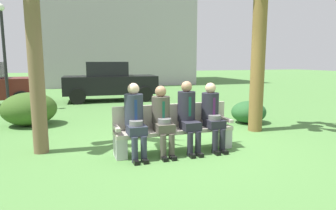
{
  "coord_description": "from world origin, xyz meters",
  "views": [
    {
      "loc": [
        -2.23,
        -5.39,
        1.75
      ],
      "look_at": [
        -0.3,
        0.12,
        0.85
      ],
      "focal_mm": 31.26,
      "sensor_mm": 36.0,
      "label": 1
    }
  ],
  "objects_px": {
    "shrub_near_bench": "(29,109)",
    "shrub_mid_lawn": "(249,112)",
    "seated_man_rightmost": "(212,113)",
    "seated_man_leftmost": "(135,117)",
    "seated_man_centerright": "(188,113)",
    "parked_car_far": "(110,81)",
    "park_bench": "(174,129)",
    "building_backdrop": "(112,5)",
    "street_lamp": "(4,46)",
    "seated_man_centerleft": "(162,117)"
  },
  "relations": [
    {
      "from": "shrub_mid_lawn",
      "to": "seated_man_leftmost",
      "type": "bearing_deg",
      "value": -153.5
    },
    {
      "from": "seated_man_centerleft",
      "to": "street_lamp",
      "type": "bearing_deg",
      "value": 119.48
    },
    {
      "from": "seated_man_centerright",
      "to": "shrub_mid_lawn",
      "type": "distance_m",
      "value": 3.23
    },
    {
      "from": "seated_man_leftmost",
      "to": "shrub_mid_lawn",
      "type": "bearing_deg",
      "value": 26.5
    },
    {
      "from": "park_bench",
      "to": "parked_car_far",
      "type": "bearing_deg",
      "value": 90.98
    },
    {
      "from": "shrub_near_bench",
      "to": "parked_car_far",
      "type": "xyz_separation_m",
      "value": [
        2.77,
        4.19,
        0.39
      ]
    },
    {
      "from": "park_bench",
      "to": "building_backdrop",
      "type": "relative_size",
      "value": 0.2
    },
    {
      "from": "seated_man_centerleft",
      "to": "seated_man_centerright",
      "type": "bearing_deg",
      "value": 1.42
    },
    {
      "from": "park_bench",
      "to": "seated_man_rightmost",
      "type": "distance_m",
      "value": 0.82
    },
    {
      "from": "seated_man_centerright",
      "to": "parked_car_far",
      "type": "xyz_separation_m",
      "value": [
        -0.37,
        7.72,
        0.08
      ]
    },
    {
      "from": "park_bench",
      "to": "shrub_mid_lawn",
      "type": "relative_size",
      "value": 2.35
    },
    {
      "from": "seated_man_centerleft",
      "to": "shrub_mid_lawn",
      "type": "distance_m",
      "value": 3.67
    },
    {
      "from": "shrub_mid_lawn",
      "to": "parked_car_far",
      "type": "relative_size",
      "value": 0.25
    },
    {
      "from": "seated_man_centerright",
      "to": "seated_man_rightmost",
      "type": "bearing_deg",
      "value": -1.11
    },
    {
      "from": "shrub_mid_lawn",
      "to": "shrub_near_bench",
      "type": "bearing_deg",
      "value": 163.53
    },
    {
      "from": "shrub_mid_lawn",
      "to": "building_backdrop",
      "type": "distance_m",
      "value": 17.64
    },
    {
      "from": "seated_man_leftmost",
      "to": "park_bench",
      "type": "bearing_deg",
      "value": 9.41
    },
    {
      "from": "seated_man_centerright",
      "to": "seated_man_rightmost",
      "type": "xyz_separation_m",
      "value": [
        0.51,
        -0.01,
        -0.03
      ]
    },
    {
      "from": "shrub_mid_lawn",
      "to": "parked_car_far",
      "type": "xyz_separation_m",
      "value": [
        -3.0,
        5.9,
        0.53
      ]
    },
    {
      "from": "seated_man_rightmost",
      "to": "seated_man_leftmost",
      "type": "bearing_deg",
      "value": 179.88
    },
    {
      "from": "parked_car_far",
      "to": "seated_man_centerright",
      "type": "bearing_deg",
      "value": -87.23
    },
    {
      "from": "seated_man_rightmost",
      "to": "street_lamp",
      "type": "height_order",
      "value": "street_lamp"
    },
    {
      "from": "seated_man_centerleft",
      "to": "seated_man_centerright",
      "type": "height_order",
      "value": "seated_man_centerright"
    },
    {
      "from": "park_bench",
      "to": "seated_man_centerright",
      "type": "distance_m",
      "value": 0.42
    },
    {
      "from": "street_lamp",
      "to": "seated_man_leftmost",
      "type": "bearing_deg",
      "value": -64.14
    },
    {
      "from": "seated_man_centerleft",
      "to": "building_backdrop",
      "type": "relative_size",
      "value": 0.11
    },
    {
      "from": "seated_man_rightmost",
      "to": "parked_car_far",
      "type": "height_order",
      "value": "parked_car_far"
    },
    {
      "from": "seated_man_centerleft",
      "to": "shrub_near_bench",
      "type": "relative_size",
      "value": 0.9
    },
    {
      "from": "park_bench",
      "to": "shrub_near_bench",
      "type": "xyz_separation_m",
      "value": [
        -2.9,
        3.4,
        0.01
      ]
    },
    {
      "from": "park_bench",
      "to": "parked_car_far",
      "type": "xyz_separation_m",
      "value": [
        -0.13,
        7.59,
        0.4
      ]
    },
    {
      "from": "park_bench",
      "to": "seated_man_leftmost",
      "type": "relative_size",
      "value": 1.72
    },
    {
      "from": "seated_man_centerright",
      "to": "building_backdrop",
      "type": "bearing_deg",
      "value": 85.44
    },
    {
      "from": "shrub_near_bench",
      "to": "building_backdrop",
      "type": "bearing_deg",
      "value": 72.85
    },
    {
      "from": "seated_man_rightmost",
      "to": "building_backdrop",
      "type": "xyz_separation_m",
      "value": [
        0.97,
        18.51,
        5.2
      ]
    },
    {
      "from": "street_lamp",
      "to": "building_backdrop",
      "type": "distance_m",
      "value": 13.9
    },
    {
      "from": "building_backdrop",
      "to": "seated_man_centerleft",
      "type": "bearing_deg",
      "value": -96.16
    },
    {
      "from": "shrub_near_bench",
      "to": "shrub_mid_lawn",
      "type": "relative_size",
      "value": 1.45
    },
    {
      "from": "seated_man_centerleft",
      "to": "seated_man_rightmost",
      "type": "distance_m",
      "value": 1.03
    },
    {
      "from": "shrub_near_bench",
      "to": "street_lamp",
      "type": "relative_size",
      "value": 0.39
    },
    {
      "from": "building_backdrop",
      "to": "park_bench",
      "type": "bearing_deg",
      "value": -95.35
    },
    {
      "from": "seated_man_centerleft",
      "to": "seated_man_centerright",
      "type": "relative_size",
      "value": 0.95
    },
    {
      "from": "seated_man_rightmost",
      "to": "park_bench",
      "type": "bearing_deg",
      "value": 169.89
    },
    {
      "from": "shrub_mid_lawn",
      "to": "park_bench",
      "type": "bearing_deg",
      "value": -149.45
    },
    {
      "from": "seated_man_centerleft",
      "to": "shrub_mid_lawn",
      "type": "xyz_separation_m",
      "value": [
        3.15,
        1.83,
        -0.41
      ]
    },
    {
      "from": "building_backdrop",
      "to": "street_lamp",
      "type": "bearing_deg",
      "value": -114.6
    },
    {
      "from": "park_bench",
      "to": "seated_man_centerleft",
      "type": "relative_size",
      "value": 1.81
    },
    {
      "from": "park_bench",
      "to": "street_lamp",
      "type": "distance_m",
      "value": 7.51
    },
    {
      "from": "seated_man_centerleft",
      "to": "building_backdrop",
      "type": "distance_m",
      "value": 19.33
    },
    {
      "from": "parked_car_far",
      "to": "building_backdrop",
      "type": "distance_m",
      "value": 12.07
    },
    {
      "from": "park_bench",
      "to": "seated_man_leftmost",
      "type": "xyz_separation_m",
      "value": [
        -0.79,
        -0.13,
        0.31
      ]
    }
  ]
}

